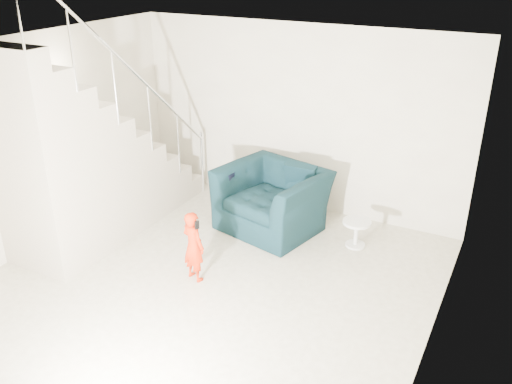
# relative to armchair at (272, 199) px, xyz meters

# --- Properties ---
(floor) EXTENTS (5.50, 5.50, 0.00)m
(floor) POSITION_rel_armchair_xyz_m (-0.04, -1.89, -0.43)
(floor) COLOR gray
(floor) RESTS_ON ground
(ceiling) EXTENTS (5.50, 5.50, 0.00)m
(ceiling) POSITION_rel_armchair_xyz_m (-0.04, -1.89, 2.27)
(ceiling) COLOR silver
(ceiling) RESTS_ON back_wall
(back_wall) EXTENTS (5.00, 0.00, 5.00)m
(back_wall) POSITION_rel_armchair_xyz_m (-0.04, 0.86, 0.92)
(back_wall) COLOR #BDB09A
(back_wall) RESTS_ON floor
(left_wall) EXTENTS (0.00, 5.50, 5.50)m
(left_wall) POSITION_rel_armchair_xyz_m (-2.54, -1.89, 0.92)
(left_wall) COLOR #BDB09A
(left_wall) RESTS_ON floor
(right_wall) EXTENTS (0.00, 5.50, 5.50)m
(right_wall) POSITION_rel_armchair_xyz_m (2.46, -1.89, 0.92)
(right_wall) COLOR #BDB09A
(right_wall) RESTS_ON floor
(armchair) EXTENTS (1.56, 1.43, 0.86)m
(armchair) POSITION_rel_armchair_xyz_m (0.00, 0.00, 0.00)
(armchair) COLOR black
(armchair) RESTS_ON floor
(toddler) EXTENTS (0.37, 0.29, 0.88)m
(toddler) POSITION_rel_armchair_xyz_m (-0.25, -1.58, 0.01)
(toddler) COLOR #AD0905
(toddler) RESTS_ON floor
(side_table) EXTENTS (0.37, 0.37, 0.37)m
(side_table) POSITION_rel_armchair_xyz_m (1.21, 0.05, -0.18)
(side_table) COLOR silver
(side_table) RESTS_ON floor
(staircase) EXTENTS (1.02, 3.03, 3.62)m
(staircase) POSITION_rel_armchair_xyz_m (-2.04, -1.34, 0.51)
(staircase) COLOR #ADA089
(staircase) RESTS_ON floor
(cushion) EXTENTS (0.45, 0.22, 0.45)m
(cushion) POSITION_rel_armchair_xyz_m (0.28, 0.35, 0.24)
(cushion) COLOR black
(cushion) RESTS_ON armchair
(throw) EXTENTS (0.04, 0.44, 0.49)m
(throw) POSITION_rel_armchair_xyz_m (-0.53, -0.06, 0.11)
(throw) COLOR black
(throw) RESTS_ON armchair
(phone) EXTENTS (0.04, 0.05, 0.10)m
(phone) POSITION_rel_armchair_xyz_m (-0.15, -1.63, 0.33)
(phone) COLOR black
(phone) RESTS_ON toddler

